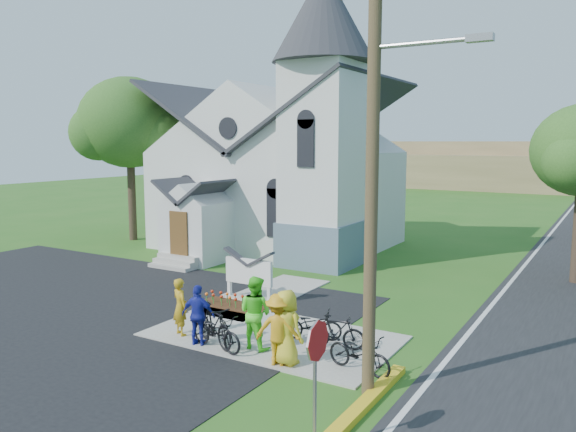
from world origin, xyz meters
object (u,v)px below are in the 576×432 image
Objects in this scene: cyclist_2 at (198,315)px; bike_4 at (359,353)px; church_sign at (249,272)px; cyclist_4 at (286,327)px; bike_1 at (214,325)px; cyclist_0 at (180,307)px; cyclist_3 at (278,329)px; bike_3 at (336,332)px; bike_2 at (312,325)px; utility_pole at (375,150)px; bike_0 at (217,332)px; stop_sign at (317,358)px; cyclist_1 at (255,312)px.

cyclist_2 is 0.94× the size of bike_4.
church_sign is 1.16× the size of cyclist_4.
bike_1 is at bearing -167.76° from cyclist_2.
cyclist_3 is at bearing -164.42° from cyclist_0.
bike_4 is (4.53, 0.55, -0.37)m from cyclist_2.
cyclist_3 is 1.89m from bike_3.
bike_2 is at bearing -32.19° from church_sign.
utility_pole is 6.03× the size of cyclist_0.
bike_4 is at bearing -32.88° from church_sign.
bike_0 is at bearing -171.71° from cyclist_0.
utility_pole reaches higher than stop_sign.
cyclist_3 reaches higher than bike_2.
bike_2 is (3.86, -2.43, -0.54)m from church_sign.
bike_0 is 1.11× the size of bike_2.
cyclist_2 reaches higher than bike_0.
cyclist_0 is 0.92× the size of cyclist_3.
stop_sign reaches higher than cyclist_2.
utility_pole is 5.81m from cyclist_1.
cyclist_1 is at bearing -52.97° from church_sign.
bike_1 is 1.06× the size of cyclist_3.
cyclist_2 is 0.88× the size of cyclist_4.
cyclist_2 is at bearing -178.30° from cyclist_0.
church_sign is 5.50m from bike_3.
church_sign is 1.23× the size of bike_4.
utility_pole is 6.89m from cyclist_2.
cyclist_1 is at bearing 136.23° from stop_sign.
cyclist_0 reaches higher than bike_4.
bike_1 reaches higher than bike_0.
church_sign reaches higher than bike_4.
cyclist_0 is (0.41, -4.01, -0.15)m from church_sign.
cyclist_3 is at bearing 118.71° from bike_4.
bike_0 is 1.18× the size of bike_3.
bike_2 is at bearing -121.59° from cyclist_1.
cyclist_1 is at bearing -10.06° from cyclist_4.
church_sign is 1.11× the size of cyclist_1.
bike_3 is (4.75, -2.73, -0.51)m from church_sign.
cyclist_2 is 3.18m from bike_2.
utility_pole reaches higher than cyclist_4.
bike_3 is (4.34, 1.28, -0.36)m from cyclist_0.
bike_1 is at bearing 146.60° from stop_sign.
stop_sign is 1.25× the size of cyclist_1.
bike_0 is at bearing -65.38° from church_sign.
church_sign reaches higher than bike_3.
cyclist_3 is at bearing -79.74° from bike_0.
bike_2 is (-2.77, 4.97, -1.30)m from stop_sign.
stop_sign is (0.07, -2.70, -3.62)m from utility_pole.
bike_0 is 0.73m from cyclist_2.
stop_sign reaches higher than cyclist_4.
cyclist_1 is at bearing 121.43° from bike_2.
bike_0 is at bearing 176.23° from utility_pole.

